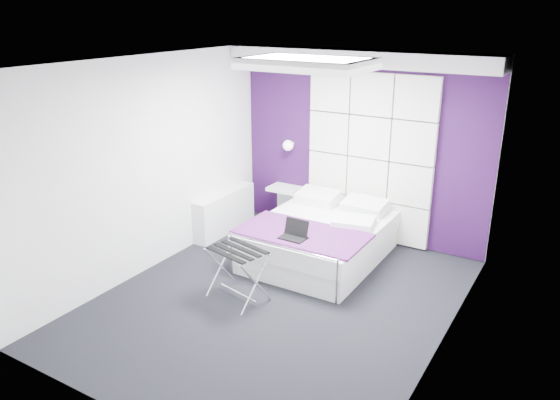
# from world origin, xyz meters

# --- Properties ---
(floor) EXTENTS (4.40, 4.40, 0.00)m
(floor) POSITION_xyz_m (0.00, 0.00, 0.00)
(floor) COLOR black
(floor) RESTS_ON ground
(ceiling) EXTENTS (4.40, 4.40, 0.00)m
(ceiling) POSITION_xyz_m (0.00, 0.00, 2.60)
(ceiling) COLOR white
(ceiling) RESTS_ON wall_back
(wall_back) EXTENTS (3.60, 0.00, 3.60)m
(wall_back) POSITION_xyz_m (0.00, 2.20, 1.30)
(wall_back) COLOR white
(wall_back) RESTS_ON floor
(wall_left) EXTENTS (0.00, 4.40, 4.40)m
(wall_left) POSITION_xyz_m (-1.80, 0.00, 1.30)
(wall_left) COLOR white
(wall_left) RESTS_ON floor
(wall_right) EXTENTS (0.00, 4.40, 4.40)m
(wall_right) POSITION_xyz_m (1.80, 0.00, 1.30)
(wall_right) COLOR white
(wall_right) RESTS_ON floor
(accent_wall) EXTENTS (3.58, 0.02, 2.58)m
(accent_wall) POSITION_xyz_m (0.00, 2.19, 1.30)
(accent_wall) COLOR #2C0D3A
(accent_wall) RESTS_ON wall_back
(soffit) EXTENTS (3.58, 0.50, 0.20)m
(soffit) POSITION_xyz_m (0.00, 1.95, 2.50)
(soffit) COLOR white
(soffit) RESTS_ON wall_back
(headboard) EXTENTS (1.80, 0.08, 2.30)m
(headboard) POSITION_xyz_m (0.15, 2.14, 1.17)
(headboard) COLOR white
(headboard) RESTS_ON wall_back
(skylight) EXTENTS (1.36, 0.86, 0.12)m
(skylight) POSITION_xyz_m (0.00, 0.60, 2.55)
(skylight) COLOR white
(skylight) RESTS_ON ceiling
(wall_lamp) EXTENTS (0.15, 0.15, 0.15)m
(wall_lamp) POSITION_xyz_m (-1.05, 2.06, 1.22)
(wall_lamp) COLOR white
(wall_lamp) RESTS_ON wall_back
(radiator) EXTENTS (0.22, 1.20, 0.60)m
(radiator) POSITION_xyz_m (-1.69, 1.30, 0.30)
(radiator) COLOR white
(radiator) RESTS_ON floor
(bed) EXTENTS (1.57, 1.89, 0.67)m
(bed) POSITION_xyz_m (-0.10, 1.19, 0.28)
(bed) COLOR white
(bed) RESTS_ON floor
(nightstand) EXTENTS (0.45, 0.35, 0.05)m
(nightstand) POSITION_xyz_m (-1.11, 2.02, 0.55)
(nightstand) COLOR white
(nightstand) RESTS_ON wall_back
(luggage_rack) EXTENTS (0.61, 0.45, 0.60)m
(luggage_rack) POSITION_xyz_m (-0.40, -0.19, 0.30)
(luggage_rack) COLOR silver
(luggage_rack) RESTS_ON floor
(laptop) EXTENTS (0.31, 0.22, 0.22)m
(laptop) POSITION_xyz_m (-0.10, 0.55, 0.59)
(laptop) COLOR black
(laptop) RESTS_ON bed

